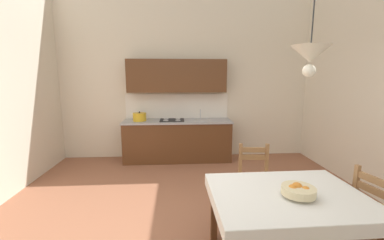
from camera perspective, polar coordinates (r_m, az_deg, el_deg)
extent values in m
cube|color=#935B42|center=(3.32, 1.06, -24.59)|extent=(6.15, 6.42, 0.10)
cube|color=silver|center=(5.70, -1.41, 11.72)|extent=(6.15, 0.12, 4.03)
cube|color=#56331C|center=(5.51, -3.34, -4.88)|extent=(2.31, 0.60, 0.86)
cube|color=#9E9EA3|center=(5.40, -3.39, -0.28)|extent=(2.34, 0.63, 0.04)
cube|color=white|center=(5.66, -3.44, 3.20)|extent=(2.31, 0.01, 0.55)
cube|color=#56331C|center=(5.46, -3.50, 10.06)|extent=(2.13, 0.34, 0.70)
cube|color=black|center=(5.36, -3.28, -9.60)|extent=(2.27, 0.02, 0.09)
cylinder|color=silver|center=(5.43, 2.10, -0.04)|extent=(0.34, 0.34, 0.02)
cylinder|color=silver|center=(5.55, 1.96, 1.37)|extent=(0.02, 0.02, 0.22)
cube|color=black|center=(5.40, -4.62, 0.00)|extent=(0.52, 0.42, 0.01)
cylinder|color=silver|center=(5.31, -6.04, -0.08)|extent=(0.11, 0.11, 0.01)
cylinder|color=silver|center=(5.30, -3.23, -0.04)|extent=(0.11, 0.11, 0.01)
cylinder|color=silver|center=(5.51, -5.96, 0.28)|extent=(0.11, 0.11, 0.01)
cylinder|color=silver|center=(5.50, -3.25, 0.31)|extent=(0.11, 0.11, 0.01)
cylinder|color=gold|center=(5.43, -11.96, 0.60)|extent=(0.28, 0.28, 0.15)
cylinder|color=gold|center=(5.42, -11.99, 1.48)|extent=(0.29, 0.29, 0.02)
sphere|color=black|center=(5.41, -12.00, 1.75)|extent=(0.04, 0.04, 0.04)
cube|color=#56331C|center=(2.59, 21.06, -15.67)|extent=(1.37, 1.02, 0.02)
cube|color=#56331C|center=(2.96, 5.08, -19.81)|extent=(0.07, 0.07, 0.73)
cube|color=#56331C|center=(3.38, 27.19, -16.98)|extent=(0.07, 0.07, 0.73)
cube|color=white|center=(2.58, 21.08, -15.41)|extent=(1.43, 1.08, 0.00)
cube|color=white|center=(2.21, 27.35, -22.29)|extent=(1.41, 0.03, 0.12)
cube|color=white|center=(3.05, 16.64, -12.45)|extent=(1.41, 0.03, 0.12)
cube|color=white|center=(2.41, 4.83, -18.33)|extent=(0.02, 1.06, 0.12)
cube|color=white|center=(2.97, 33.78, -14.39)|extent=(0.02, 1.06, 0.12)
cube|color=#D1BC89|center=(3.32, 37.59, -17.16)|extent=(0.49, 0.49, 0.04)
cube|color=#996B42|center=(3.65, 36.68, -18.62)|extent=(0.05, 0.05, 0.41)
cube|color=#996B42|center=(3.28, 33.08, -16.37)|extent=(0.05, 0.05, 0.93)
cube|color=#996B42|center=(3.03, 36.30, -11.03)|extent=(0.09, 0.32, 0.07)
cube|color=#996B42|center=(3.07, 36.10, -12.89)|extent=(0.09, 0.32, 0.07)
cube|color=#D1BC89|center=(3.50, 14.37, -14.02)|extent=(0.46, 0.46, 0.04)
cube|color=#996B42|center=(3.48, 17.90, -18.45)|extent=(0.05, 0.05, 0.41)
cube|color=#996B42|center=(3.40, 11.73, -18.82)|extent=(0.05, 0.05, 0.41)
cube|color=#996B42|center=(3.68, 16.61, -12.27)|extent=(0.05, 0.05, 0.93)
cube|color=#996B42|center=(3.61, 10.94, -12.48)|extent=(0.05, 0.05, 0.93)
cube|color=#996B42|center=(3.52, 14.05, -6.67)|extent=(0.32, 0.06, 0.07)
cube|color=#996B42|center=(3.55, 13.98, -8.30)|extent=(0.32, 0.06, 0.07)
cylinder|color=beige|center=(2.54, 23.20, -15.67)|extent=(0.17, 0.17, 0.02)
cylinder|color=beige|center=(2.52, 23.28, -14.70)|extent=(0.30, 0.30, 0.07)
sphere|color=orange|center=(2.50, 22.13, -14.54)|extent=(0.09, 0.09, 0.09)
sphere|color=orange|center=(2.53, 24.65, -14.57)|extent=(0.08, 0.08, 0.08)
sphere|color=orange|center=(2.54, 22.99, -14.13)|extent=(0.10, 0.10, 0.10)
cylinder|color=black|center=(2.41, 26.17, 21.28)|extent=(0.01, 0.01, 0.57)
cone|color=silver|center=(2.36, 25.55, 13.57)|extent=(0.32, 0.32, 0.14)
sphere|color=white|center=(2.35, 25.30, 10.19)|extent=(0.11, 0.11, 0.11)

